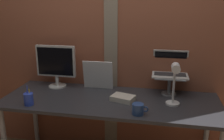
{
  "coord_description": "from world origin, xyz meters",
  "views": [
    {
      "loc": [
        0.5,
        -2.11,
        1.67
      ],
      "look_at": [
        0.07,
        0.07,
        1.01
      ],
      "focal_mm": 40.46,
      "sensor_mm": 36.0,
      "label": 1
    }
  ],
  "objects_px": {
    "monitor": "(56,63)",
    "desk_lamp": "(175,80)",
    "laptop": "(170,68)",
    "coffee_mug": "(138,109)",
    "whiteboard_panel": "(98,75)",
    "pen_cup": "(29,99)"
  },
  "relations": [
    {
      "from": "laptop",
      "to": "pen_cup",
      "type": "height_order",
      "value": "laptop"
    },
    {
      "from": "whiteboard_panel",
      "to": "coffee_mug",
      "type": "bearing_deg",
      "value": -48.09
    },
    {
      "from": "laptop",
      "to": "desk_lamp",
      "type": "bearing_deg",
      "value": -85.49
    },
    {
      "from": "laptop",
      "to": "desk_lamp",
      "type": "xyz_separation_m",
      "value": [
        0.03,
        -0.35,
        -0.0
      ]
    },
    {
      "from": "desk_lamp",
      "to": "coffee_mug",
      "type": "bearing_deg",
      "value": -144.35
    },
    {
      "from": "monitor",
      "to": "desk_lamp",
      "type": "xyz_separation_m",
      "value": [
        1.16,
        -0.28,
        -0.01
      ]
    },
    {
      "from": "pen_cup",
      "to": "monitor",
      "type": "bearing_deg",
      "value": 83.13
    },
    {
      "from": "desk_lamp",
      "to": "pen_cup",
      "type": "relative_size",
      "value": 2.22
    },
    {
      "from": "monitor",
      "to": "pen_cup",
      "type": "xyz_separation_m",
      "value": [
        -0.06,
        -0.48,
        -0.2
      ]
    },
    {
      "from": "monitor",
      "to": "desk_lamp",
      "type": "distance_m",
      "value": 1.2
    },
    {
      "from": "desk_lamp",
      "to": "coffee_mug",
      "type": "xyz_separation_m",
      "value": [
        -0.28,
        -0.2,
        -0.2
      ]
    },
    {
      "from": "pen_cup",
      "to": "coffee_mug",
      "type": "height_order",
      "value": "pen_cup"
    },
    {
      "from": "desk_lamp",
      "to": "pen_cup",
      "type": "height_order",
      "value": "desk_lamp"
    },
    {
      "from": "coffee_mug",
      "to": "whiteboard_panel",
      "type": "bearing_deg",
      "value": 131.91
    },
    {
      "from": "monitor",
      "to": "pen_cup",
      "type": "height_order",
      "value": "monitor"
    },
    {
      "from": "laptop",
      "to": "whiteboard_panel",
      "type": "relative_size",
      "value": 1.1
    },
    {
      "from": "whiteboard_panel",
      "to": "coffee_mug",
      "type": "relative_size",
      "value": 2.3
    },
    {
      "from": "whiteboard_panel",
      "to": "pen_cup",
      "type": "bearing_deg",
      "value": -134.14
    },
    {
      "from": "whiteboard_panel",
      "to": "pen_cup",
      "type": "height_order",
      "value": "whiteboard_panel"
    },
    {
      "from": "monitor",
      "to": "desk_lamp",
      "type": "relative_size",
      "value": 1.11
    },
    {
      "from": "laptop",
      "to": "desk_lamp",
      "type": "relative_size",
      "value": 0.85
    },
    {
      "from": "desk_lamp",
      "to": "coffee_mug",
      "type": "distance_m",
      "value": 0.39
    }
  ]
}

